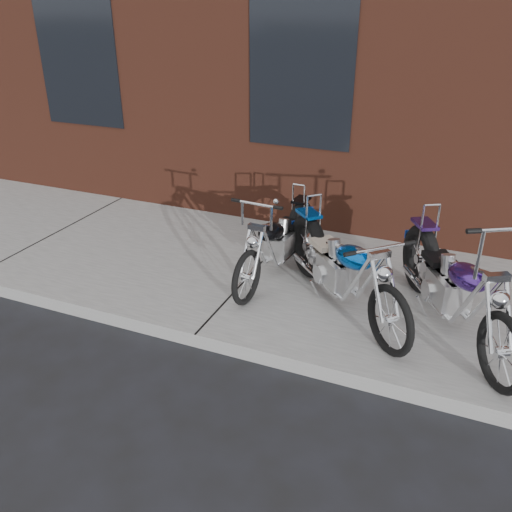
% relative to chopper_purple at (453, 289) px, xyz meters
% --- Properties ---
extents(ground, '(120.00, 120.00, 0.00)m').
position_rel_chopper_purple_xyz_m(ground, '(-2.26, -1.09, -0.59)').
color(ground, '#212229').
rests_on(ground, ground).
extents(sidewalk, '(22.00, 3.00, 0.15)m').
position_rel_chopper_purple_xyz_m(sidewalk, '(-2.26, 0.41, -0.51)').
color(sidewalk, gray).
rests_on(sidewalk, ground).
extents(chopper_purple, '(1.31, 2.15, 1.36)m').
position_rel_chopper_purple_xyz_m(chopper_purple, '(0.00, 0.00, 0.00)').
color(chopper_purple, black).
rests_on(chopper_purple, sidewalk).
extents(chopper_blue, '(1.73, 1.75, 1.02)m').
position_rel_chopper_purple_xyz_m(chopper_blue, '(-1.10, -0.01, -0.01)').
color(chopper_blue, black).
rests_on(chopper_blue, sidewalk).
extents(chopper_third, '(0.51, 2.11, 1.07)m').
position_rel_chopper_purple_xyz_m(chopper_third, '(-1.98, 0.46, -0.06)').
color(chopper_third, black).
rests_on(chopper_third, sidewalk).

